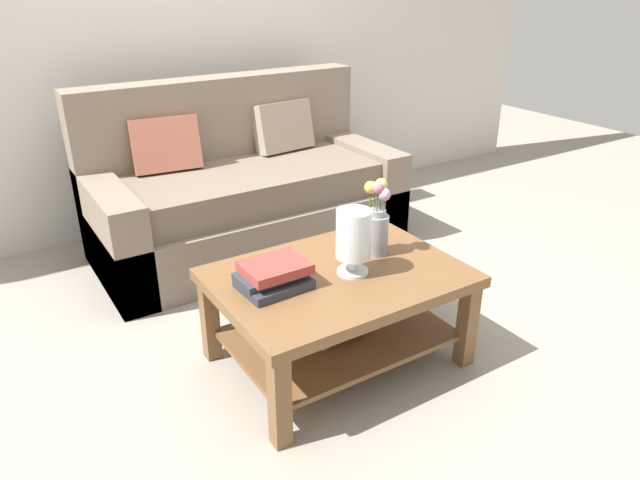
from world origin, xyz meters
TOP-DOWN VIEW (x-y plane):
  - ground_plane at (0.00, 0.00)m, footprint 10.00×10.00m
  - back_wall at (0.00, 1.65)m, footprint 6.40×0.12m
  - couch at (0.10, 0.93)m, footprint 1.90×0.90m
  - coffee_table at (-0.09, -0.44)m, footprint 1.08×0.78m
  - book_stack_main at (-0.39, -0.40)m, footprint 0.29×0.23m
  - glass_hurricane_vase at (-0.04, -0.48)m, footprint 0.15×0.15m
  - flower_pitcher at (0.17, -0.38)m, footprint 0.12×0.11m

SIDE VIEW (x-z plane):
  - ground_plane at x=0.00m, z-range 0.00..0.00m
  - coffee_table at x=-0.09m, z-range 0.10..0.56m
  - couch at x=0.10m, z-range -0.17..0.89m
  - book_stack_main at x=-0.39m, z-range 0.46..0.57m
  - flower_pitcher at x=0.17m, z-range 0.43..0.80m
  - glass_hurricane_vase at x=-0.04m, z-range 0.49..0.78m
  - back_wall at x=0.00m, z-range 0.00..2.70m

